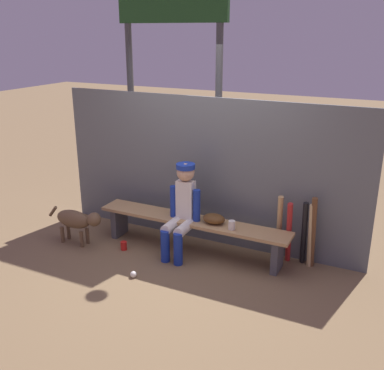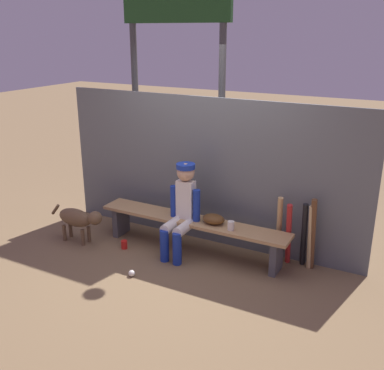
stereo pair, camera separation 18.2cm
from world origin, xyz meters
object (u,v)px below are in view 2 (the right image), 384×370
Objects in this scene: bat_wood_dark at (313,235)px; cup_on_ground at (124,245)px; cup_on_bench at (231,226)px; dugout_bench at (192,226)px; bat_wood_tan at (279,229)px; scoreboard at (179,24)px; bat_aluminum_red at (289,234)px; bat_wood_natural at (310,238)px; dog at (78,219)px; bat_aluminum_black at (304,235)px; baseball at (132,273)px; player_seated at (182,207)px; baseball_glove at (213,219)px.

bat_wood_dark is 8.23× the size of cup_on_ground.
dugout_bench is at bearing 172.73° from cup_on_bench.
scoreboard is (-1.93, 1.00, 2.33)m from bat_wood_tan.
bat_aluminum_red is 1.00× the size of bat_wood_natural.
dugout_bench is 1.52m from dog.
scoreboard is at bearing 156.09° from bat_wood_natural.
bat_aluminum_black is at bearing 155.66° from bat_wood_natural.
cup_on_bench is (-0.89, -0.31, 0.05)m from bat_wood_dark.
cup_on_ground is 0.03× the size of scoreboard.
bat_aluminum_red is 0.28m from bat_wood_dark.
baseball is (-1.49, -1.10, -0.37)m from bat_aluminum_red.
baseball is at bearing -139.83° from bat_wood_tan.
bat_aluminum_black is 2.05m from baseball.
bat_aluminum_black is 0.90× the size of bat_wood_dark.
dog is at bearing -163.58° from bat_wood_tan.
bat_wood_natural reaches higher than cup_on_ground.
bat_wood_tan is 2.59m from dog.
bat_aluminum_red reaches higher than dog.
bat_wood_dark reaches higher than cup_on_ground.
bat_wood_tan reaches higher than bat_aluminum_black.
bat_aluminum_black is (1.43, 0.39, -0.22)m from player_seated.
cup_on_bench is at bearing -160.91° from bat_wood_dark.
bat_aluminum_black reaches higher than dog.
cup_on_ground is 1.46m from cup_on_bench.
dog is at bearing -165.12° from baseball_glove.
cup_on_bench reaches higher than cup_on_ground.
baseball_glove is at bearing -165.83° from bat_aluminum_red.
bat_wood_dark is 2.13m from baseball.
bat_wood_dark is 0.94m from cup_on_bench.
bat_aluminum_black is at bearing 24.25° from cup_on_bench.
cup_on_bench is at bearing 3.46° from player_seated.
scoreboard is (-2.31, 1.02, 2.35)m from bat_wood_natural.
cup_on_bench is (1.37, 0.28, 0.45)m from cup_on_ground.
dog is at bearing -107.93° from scoreboard.
bat_wood_natural is at bearing 169.67° from bat_wood_dark.
baseball_glove is 0.07× the size of scoreboard.
scoreboard is (-0.89, 1.27, 2.41)m from dugout_bench.
cup_on_ground is at bearing -162.55° from baseball_glove.
cup_on_bench is 2.05m from dog.
cup_on_ground is (-2.26, -0.58, -0.40)m from bat_wood_dark.
bat_wood_dark is 3.44m from scoreboard.
bat_wood_tan is at bearing 40.17° from baseball.
bat_wood_dark is (1.45, 0.24, 0.10)m from dugout_bench.
bat_wood_tan is 7.69× the size of cup_on_ground.
scoreboard reaches higher than cup_on_bench.
baseball_glove reaches higher than dugout_bench.
dog is (-1.13, 0.41, 0.30)m from baseball.
baseball_glove is 2.84m from scoreboard.
bat_aluminum_black is (1.04, 0.28, -0.10)m from baseball_glove.
bat_wood_tan is (1.04, 0.27, 0.07)m from dugout_bench.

